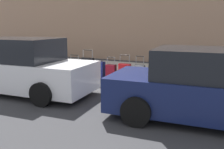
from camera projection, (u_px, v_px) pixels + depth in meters
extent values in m
plane|color=#333335|center=(64.00, 83.00, 8.74)|extent=(40.00, 40.00, 0.00)
cube|color=#9E9B93|center=(96.00, 70.00, 10.95)|extent=(18.00, 5.00, 0.14)
cube|color=black|center=(185.00, 76.00, 7.69)|extent=(0.47, 0.20, 0.68)
cube|color=black|center=(185.00, 76.00, 7.69)|extent=(0.48, 0.04, 0.69)
cylinder|color=gray|center=(193.00, 61.00, 7.51)|extent=(0.02, 0.02, 0.29)
cylinder|color=gray|center=(180.00, 61.00, 7.68)|extent=(0.02, 0.02, 0.29)
cylinder|color=black|center=(187.00, 57.00, 7.57)|extent=(0.41, 0.03, 0.02)
cylinder|color=black|center=(192.00, 86.00, 7.67)|extent=(0.04, 0.02, 0.04)
cylinder|color=black|center=(178.00, 85.00, 7.84)|extent=(0.04, 0.02, 0.04)
cube|color=#0F606B|center=(168.00, 75.00, 7.91)|extent=(0.39, 0.27, 0.66)
cube|color=black|center=(168.00, 75.00, 7.91)|extent=(0.38, 0.08, 0.68)
cylinder|color=gray|center=(174.00, 60.00, 7.77)|extent=(0.02, 0.02, 0.31)
cylinder|color=gray|center=(164.00, 60.00, 7.87)|extent=(0.02, 0.02, 0.31)
cylinder|color=black|center=(169.00, 56.00, 7.79)|extent=(0.31, 0.05, 0.02)
cylinder|color=black|center=(172.00, 84.00, 7.92)|extent=(0.05, 0.02, 0.04)
cylinder|color=black|center=(163.00, 83.00, 8.03)|extent=(0.05, 0.02, 0.04)
cube|color=#59601E|center=(153.00, 75.00, 8.14)|extent=(0.37, 0.20, 0.55)
cube|color=black|center=(153.00, 75.00, 8.14)|extent=(0.37, 0.04, 0.56)
cylinder|color=gray|center=(158.00, 63.00, 7.99)|extent=(0.02, 0.02, 0.30)
cylinder|color=gray|center=(149.00, 63.00, 8.12)|extent=(0.02, 0.02, 0.30)
cylinder|color=black|center=(154.00, 59.00, 8.02)|extent=(0.31, 0.03, 0.02)
cylinder|color=black|center=(157.00, 83.00, 8.12)|extent=(0.04, 0.02, 0.04)
cylinder|color=black|center=(148.00, 82.00, 8.26)|extent=(0.04, 0.02, 0.04)
cube|color=#9EA0A8|center=(140.00, 73.00, 8.36)|extent=(0.36, 0.21, 0.59)
cube|color=black|center=(140.00, 73.00, 8.36)|extent=(0.36, 0.06, 0.60)
cylinder|color=gray|center=(144.00, 61.00, 8.20)|extent=(0.02, 0.02, 0.30)
cylinder|color=gray|center=(136.00, 60.00, 8.34)|extent=(0.02, 0.02, 0.30)
cylinder|color=black|center=(140.00, 56.00, 8.24)|extent=(0.29, 0.05, 0.02)
cylinder|color=black|center=(143.00, 81.00, 8.34)|extent=(0.05, 0.02, 0.04)
cylinder|color=black|center=(136.00, 80.00, 8.49)|extent=(0.05, 0.02, 0.04)
cube|color=red|center=(125.00, 72.00, 8.46)|extent=(0.41, 0.20, 0.61)
cube|color=black|center=(125.00, 72.00, 8.46)|extent=(0.42, 0.04, 0.63)
cylinder|color=gray|center=(129.00, 60.00, 8.30)|extent=(0.02, 0.02, 0.30)
cylinder|color=gray|center=(120.00, 59.00, 8.44)|extent=(0.02, 0.02, 0.30)
cylinder|color=black|center=(125.00, 55.00, 8.34)|extent=(0.35, 0.03, 0.02)
cylinder|color=black|center=(129.00, 81.00, 8.45)|extent=(0.04, 0.02, 0.04)
cylinder|color=black|center=(120.00, 80.00, 8.59)|extent=(0.04, 0.02, 0.04)
cube|color=maroon|center=(111.00, 72.00, 8.67)|extent=(0.36, 0.21, 0.55)
cube|color=black|center=(111.00, 72.00, 8.67)|extent=(0.36, 0.04, 0.56)
cylinder|color=gray|center=(115.00, 61.00, 8.52)|extent=(0.02, 0.02, 0.27)
cylinder|color=gray|center=(107.00, 61.00, 8.65)|extent=(0.02, 0.02, 0.27)
cylinder|color=black|center=(111.00, 57.00, 8.56)|extent=(0.30, 0.03, 0.02)
cylinder|color=black|center=(115.00, 79.00, 8.65)|extent=(0.04, 0.02, 0.04)
cylinder|color=black|center=(107.00, 79.00, 8.78)|extent=(0.04, 0.02, 0.04)
cube|color=navy|center=(100.00, 70.00, 8.93)|extent=(0.39, 0.24, 0.62)
cube|color=black|center=(100.00, 70.00, 8.93)|extent=(0.38, 0.07, 0.63)
cylinder|color=gray|center=(103.00, 61.00, 8.79)|extent=(0.02, 0.02, 0.04)
cylinder|color=gray|center=(96.00, 61.00, 8.94)|extent=(0.02, 0.02, 0.04)
cylinder|color=black|center=(100.00, 61.00, 8.86)|extent=(0.32, 0.05, 0.02)
cylinder|color=black|center=(103.00, 78.00, 8.91)|extent=(0.05, 0.02, 0.04)
cylinder|color=black|center=(96.00, 77.00, 9.07)|extent=(0.05, 0.02, 0.04)
cube|color=black|center=(88.00, 67.00, 9.22)|extent=(0.46, 0.23, 0.72)
cube|color=black|center=(88.00, 67.00, 9.22)|extent=(0.46, 0.06, 0.73)
cylinder|color=gray|center=(92.00, 54.00, 9.04)|extent=(0.02, 0.02, 0.30)
cylinder|color=gray|center=(83.00, 54.00, 9.19)|extent=(0.02, 0.02, 0.30)
cylinder|color=black|center=(88.00, 50.00, 9.08)|extent=(0.40, 0.05, 0.02)
cylinder|color=black|center=(93.00, 76.00, 9.21)|extent=(0.05, 0.02, 0.04)
cylinder|color=black|center=(84.00, 75.00, 9.36)|extent=(0.05, 0.02, 0.04)
cube|color=#0F606B|center=(75.00, 69.00, 9.43)|extent=(0.41, 0.22, 0.50)
cube|color=black|center=(75.00, 69.00, 9.43)|extent=(0.41, 0.05, 0.51)
cylinder|color=gray|center=(78.00, 59.00, 9.28)|extent=(0.02, 0.02, 0.30)
cylinder|color=gray|center=(71.00, 59.00, 9.42)|extent=(0.02, 0.02, 0.30)
cylinder|color=black|center=(74.00, 55.00, 9.32)|extent=(0.34, 0.03, 0.02)
cylinder|color=black|center=(79.00, 75.00, 9.40)|extent=(0.04, 0.02, 0.04)
cylinder|color=black|center=(71.00, 74.00, 9.54)|extent=(0.04, 0.02, 0.04)
cube|color=#59601E|center=(62.00, 68.00, 9.60)|extent=(0.45, 0.22, 0.51)
cube|color=black|center=(62.00, 68.00, 9.60)|extent=(0.46, 0.05, 0.52)
cylinder|color=gray|center=(66.00, 60.00, 9.46)|extent=(0.02, 0.02, 0.19)
cylinder|color=gray|center=(58.00, 59.00, 9.61)|extent=(0.02, 0.02, 0.19)
cylinder|color=black|center=(62.00, 57.00, 9.52)|extent=(0.39, 0.04, 0.02)
cylinder|color=black|center=(67.00, 74.00, 9.57)|extent=(0.04, 0.02, 0.04)
cylinder|color=black|center=(58.00, 73.00, 9.73)|extent=(0.04, 0.02, 0.04)
cylinder|color=#D89E0C|center=(43.00, 66.00, 10.04)|extent=(0.20, 0.20, 0.56)
sphere|color=#D89E0C|center=(43.00, 58.00, 9.97)|extent=(0.21, 0.21, 0.21)
cylinder|color=#D89E0C|center=(40.00, 65.00, 10.10)|extent=(0.09, 0.10, 0.09)
cylinder|color=#D89E0C|center=(46.00, 65.00, 9.97)|extent=(0.09, 0.10, 0.09)
cylinder|color=brown|center=(30.00, 63.00, 10.13)|extent=(0.12, 0.12, 0.71)
cube|color=#141E4C|center=(205.00, 95.00, 5.25)|extent=(4.34, 2.02, 0.78)
cube|color=black|center=(208.00, 64.00, 5.11)|extent=(2.30, 1.77, 0.63)
cylinder|color=black|center=(136.00, 112.00, 4.95)|extent=(0.65, 0.26, 0.64)
cylinder|color=black|center=(154.00, 90.00, 6.59)|extent=(0.65, 0.26, 0.64)
cube|color=silver|center=(21.00, 74.00, 7.47)|extent=(4.78, 2.02, 0.84)
cube|color=black|center=(19.00, 49.00, 7.32)|extent=(2.52, 1.75, 0.68)
cylinder|color=black|center=(8.00, 74.00, 8.85)|extent=(0.65, 0.26, 0.64)
cylinder|color=black|center=(42.00, 94.00, 6.19)|extent=(0.65, 0.26, 0.64)
cylinder|color=black|center=(76.00, 80.00, 7.81)|extent=(0.65, 0.26, 0.64)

